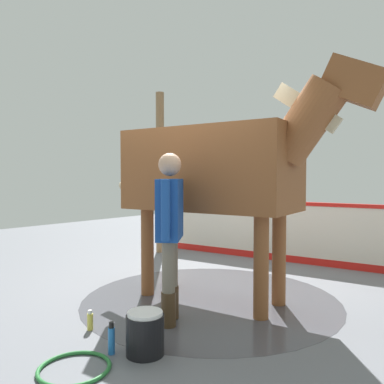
# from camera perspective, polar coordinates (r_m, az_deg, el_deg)

# --- Properties ---
(ground_plane) EXTENTS (16.00, 16.00, 0.02)m
(ground_plane) POSITION_cam_1_polar(r_m,az_deg,el_deg) (5.14, 1.29, -14.68)
(ground_plane) COLOR slate
(wet_patch) EXTENTS (3.09, 3.09, 0.00)m
(wet_patch) POSITION_cam_1_polar(r_m,az_deg,el_deg) (4.89, 2.73, -15.45)
(wet_patch) COLOR #4C4C54
(wet_patch) RESTS_ON ground
(barrier_wall) EXTENTS (0.77, 4.58, 1.06)m
(barrier_wall) POSITION_cam_1_polar(r_m,az_deg,el_deg) (7.02, 13.15, -5.96)
(barrier_wall) COLOR silver
(barrier_wall) RESTS_ON ground
(roof_post_far) EXTENTS (0.16, 0.16, 3.12)m
(roof_post_far) POSITION_cam_1_polar(r_m,az_deg,el_deg) (7.60, -4.72, 2.83)
(roof_post_far) COLOR olive
(roof_post_far) RESTS_ON ground
(horse) EXTENTS (1.25, 3.38, 2.68)m
(horse) POSITION_cam_1_polar(r_m,az_deg,el_deg) (4.59, 4.07, 3.39)
(horse) COLOR brown
(horse) RESTS_ON ground
(handler) EXTENTS (0.57, 0.48, 1.73)m
(handler) POSITION_cam_1_polar(r_m,az_deg,el_deg) (3.95, -3.27, -4.80)
(handler) COLOR #47331E
(handler) RESTS_ON ground
(wash_bucket) EXTENTS (0.32, 0.32, 0.36)m
(wash_bucket) POSITION_cam_1_polar(r_m,az_deg,el_deg) (3.47, -6.92, -19.94)
(wash_bucket) COLOR black
(wash_bucket) RESTS_ON ground
(bottle_shampoo) EXTENTS (0.06, 0.06, 0.19)m
(bottle_shampoo) POSITION_cam_1_polar(r_m,az_deg,el_deg) (4.09, -14.76, -17.87)
(bottle_shampoo) COLOR #D8CC4C
(bottle_shampoo) RESTS_ON ground
(bottle_spray) EXTENTS (0.06, 0.06, 0.27)m
(bottle_spray) POSITION_cam_1_polar(r_m,az_deg,el_deg) (3.54, -11.77, -20.47)
(bottle_spray) COLOR blue
(bottle_spray) RESTS_ON ground
(hose_coil) EXTENTS (0.56, 0.56, 0.03)m
(hose_coil) POSITION_cam_1_polar(r_m,az_deg,el_deg) (3.40, -16.93, -23.56)
(hose_coil) COLOR #267233
(hose_coil) RESTS_ON ground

